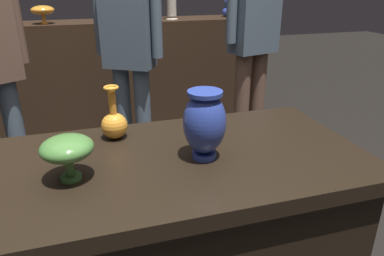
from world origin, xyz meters
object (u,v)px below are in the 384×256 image
object	(u,v)px
shelf_vase_far_right	(226,11)
vase_tall_behind	(114,123)
vase_centerpiece	(205,123)
vase_left_accent	(67,149)
shelf_vase_left	(43,10)
visitor_near_right	(254,28)
shelf_vase_right	(172,1)
visitor_center_back	(129,46)

from	to	relation	value
shelf_vase_far_right	vase_tall_behind	bearing A→B (deg)	-121.31
vase_centerpiece	vase_left_accent	world-z (taller)	vase_centerpiece
vase_tall_behind	shelf_vase_left	xyz separation A→B (m)	(-0.34, 1.92, 0.23)
vase_left_accent	shelf_vase_far_right	size ratio (longest dim) A/B	1.05
vase_centerpiece	vase_left_accent	xyz separation A→B (m)	(-0.40, -0.02, -0.03)
visitor_near_right	shelf_vase_far_right	bearing A→B (deg)	-115.36
shelf_vase_right	shelf_vase_far_right	bearing A→B (deg)	3.45
shelf_vase_right	shelf_vase_left	distance (m)	1.04
vase_left_accent	vase_tall_behind	bearing A→B (deg)	59.48
shelf_vase_left	visitor_near_right	bearing A→B (deg)	-30.25
shelf_vase_right	shelf_vase_left	size ratio (longest dim) A/B	1.72
shelf_vase_right	shelf_vase_far_right	distance (m)	0.53
shelf_vase_left	shelf_vase_right	bearing A→B (deg)	3.39
vase_centerpiece	shelf_vase_left	distance (m)	2.24
vase_left_accent	visitor_center_back	size ratio (longest dim) A/B	0.09
vase_tall_behind	shelf_vase_far_right	world-z (taller)	shelf_vase_far_right
vase_centerpiece	visitor_near_right	world-z (taller)	visitor_near_right
shelf_vase_left	vase_centerpiece	bearing A→B (deg)	-74.65
vase_centerpiece	vase_tall_behind	size ratio (longest dim) A/B	1.16
vase_tall_behind	shelf_vase_right	xyz separation A→B (m)	(0.70, 1.98, 0.28)
vase_centerpiece	vase_tall_behind	xyz separation A→B (m)	(-0.25, 0.24, -0.06)
vase_centerpiece	vase_tall_behind	world-z (taller)	vase_centerpiece
shelf_vase_left	shelf_vase_far_right	bearing A→B (deg)	3.41
shelf_vase_far_right	visitor_center_back	xyz separation A→B (m)	(-1.00, -0.79, -0.13)
shelf_vase_far_right	shelf_vase_left	bearing A→B (deg)	-176.59
vase_tall_behind	shelf_vase_far_right	bearing A→B (deg)	58.69
vase_tall_behind	visitor_near_right	xyz separation A→B (m)	(1.06, 1.10, 0.15)
vase_centerpiece	visitor_near_right	size ratio (longest dim) A/B	0.13
vase_centerpiece	visitor_center_back	world-z (taller)	visitor_center_back
vase_left_accent	shelf_vase_far_right	bearing A→B (deg)	58.78
vase_left_accent	visitor_near_right	distance (m)	1.82
vase_tall_behind	vase_left_accent	size ratio (longest dim) A/B	1.30
shelf_vase_right	vase_tall_behind	bearing A→B (deg)	-109.55
vase_left_accent	shelf_vase_left	world-z (taller)	shelf_vase_left
vase_centerpiece	vase_left_accent	distance (m)	0.40
vase_centerpiece	shelf_vase_far_right	size ratio (longest dim) A/B	1.58
vase_centerpiece	visitor_center_back	size ratio (longest dim) A/B	0.14
vase_centerpiece	shelf_vase_far_right	bearing A→B (deg)	66.68
visitor_near_right	vase_left_accent	bearing A→B (deg)	32.69
vase_tall_behind	vase_left_accent	distance (m)	0.30
vase_left_accent	shelf_vase_far_right	xyz separation A→B (m)	(1.37, 2.26, 0.14)
shelf_vase_right	visitor_center_back	size ratio (longest dim) A/B	0.19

